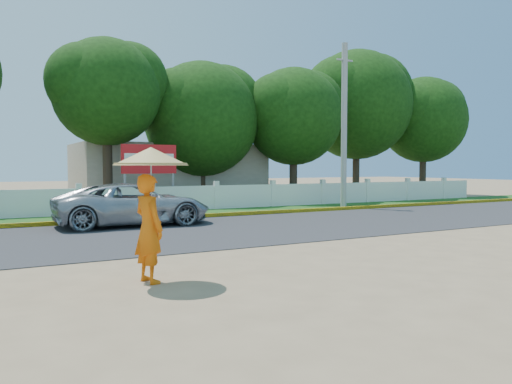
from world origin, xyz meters
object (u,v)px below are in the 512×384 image
utility_pole (344,126)px  billboard (149,163)px  vehicle (133,204)px  monk_with_parasol (150,195)px

utility_pole → billboard: utility_pole is taller
vehicle → billboard: size_ratio=1.73×
utility_pole → vehicle: size_ratio=1.52×
vehicle → monk_with_parasol: 8.49m
utility_pole → vehicle: bearing=-168.1°
utility_pole → vehicle: utility_pole is taller
vehicle → billboard: bearing=-21.4°
billboard → utility_pole: bearing=-20.2°
utility_pole → vehicle: 11.37m
utility_pole → monk_with_parasol: bearing=-140.3°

